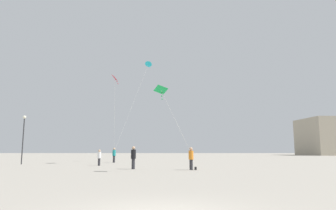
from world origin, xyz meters
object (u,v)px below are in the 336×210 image
(person_in_black, at_px, (133,157))
(kite_cyan_diamond, at_px, (148,65))
(lamppost_east, at_px, (24,132))
(kite_crimson_delta, at_px, (115,79))
(kite_emerald_delta, at_px, (162,91))
(person_in_teal, at_px, (114,154))
(person_in_orange, at_px, (191,157))
(handbag_beside_flyer, at_px, (196,168))
(person_in_white, at_px, (99,157))

(person_in_black, height_order, kite_cyan_diamond, kite_cyan_diamond)
(person_in_black, relative_size, lamppost_east, 0.34)
(kite_crimson_delta, bearing_deg, kite_emerald_delta, -65.77)
(person_in_teal, relative_size, lamppost_east, 0.34)
(kite_emerald_delta, relative_size, lamppost_east, 0.92)
(person_in_teal, height_order, lamppost_east, lamppost_east)
(kite_crimson_delta, bearing_deg, person_in_black, -70.56)
(person_in_orange, xyz_separation_m, person_in_black, (-4.66, 0.99, 0.05))
(person_in_orange, relative_size, handbag_beside_flyer, 5.50)
(person_in_white, height_order, lamppost_east, lamppost_east)
(person_in_orange, distance_m, person_in_black, 4.77)
(person_in_white, height_order, person_in_black, person_in_black)
(person_in_white, bearing_deg, kite_crimson_delta, -91.77)
(person_in_white, relative_size, kite_crimson_delta, 0.17)
(person_in_teal, bearing_deg, handbag_beside_flyer, -159.89)
(lamppost_east, relative_size, handbag_beside_flyer, 16.77)
(person_in_orange, relative_size, person_in_white, 1.11)
(kite_emerald_delta, bearing_deg, kite_crimson_delta, 114.23)
(person_in_white, xyz_separation_m, kite_emerald_delta, (6.49, -8.59, 4.98))
(person_in_orange, relative_size, kite_cyan_diamond, 0.14)
(kite_emerald_delta, bearing_deg, kite_cyan_diamond, 97.45)
(person_in_teal, xyz_separation_m, lamppost_east, (-9.27, -4.67, 2.56))
(person_in_teal, bearing_deg, kite_crimson_delta, 175.51)
(person_in_orange, height_order, kite_cyan_diamond, kite_cyan_diamond)
(person_in_teal, distance_m, kite_cyan_diamond, 13.48)
(person_in_white, bearing_deg, kite_cyan_diamond, -105.91)
(person_in_orange, bearing_deg, person_in_teal, 115.34)
(person_in_teal, xyz_separation_m, kite_crimson_delta, (0.41, -2.80, 8.96))
(person_in_white, distance_m, kite_crimson_delta, 10.28)
(person_in_black, xyz_separation_m, kite_emerald_delta, (2.40, -3.12, 4.84))
(kite_crimson_delta, height_order, handbag_beside_flyer, kite_crimson_delta)
(kite_crimson_delta, bearing_deg, person_in_white, -95.63)
(person_in_black, xyz_separation_m, lamppost_east, (-13.30, 8.38, 2.55))
(handbag_beside_flyer, bearing_deg, person_in_black, 169.96)
(person_in_white, xyz_separation_m, kite_crimson_delta, (0.47, 4.79, 9.09))
(kite_cyan_diamond, distance_m, handbag_beside_flyer, 22.46)
(person_in_black, xyz_separation_m, handbag_beside_flyer, (5.01, -0.89, -0.89))
(kite_cyan_diamond, height_order, handbag_beside_flyer, kite_cyan_diamond)
(person_in_black, bearing_deg, kite_emerald_delta, -149.57)
(handbag_beside_flyer, bearing_deg, person_in_orange, -164.05)
(kite_emerald_delta, bearing_deg, person_in_white, 127.08)
(person_in_black, bearing_deg, person_in_orange, -109.09)
(kite_cyan_diamond, bearing_deg, person_in_teal, -139.04)
(kite_cyan_diamond, relative_size, kite_emerald_delta, 2.58)
(person_in_orange, height_order, person_in_teal, person_in_teal)
(person_in_orange, bearing_deg, kite_crimson_delta, 119.97)
(person_in_black, distance_m, kite_emerald_delta, 6.24)
(person_in_white, height_order, handbag_beside_flyer, person_in_white)
(person_in_orange, relative_size, person_in_black, 0.95)
(handbag_beside_flyer, bearing_deg, lamppost_east, 153.15)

